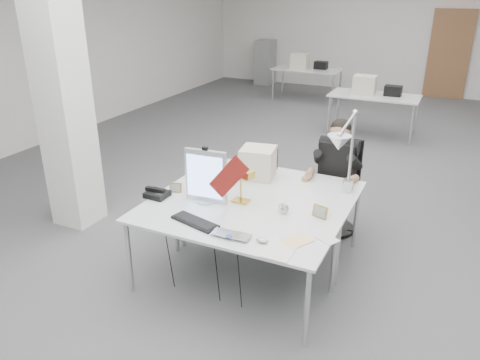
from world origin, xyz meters
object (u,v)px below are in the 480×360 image
object	(u,v)px
office_chair	(336,192)
bankers_lamp	(241,184)
beige_monitor	(258,163)
desk_main	(231,221)
laptop	(229,238)
monitor	(206,176)
desk_phone	(157,194)
architect_lamp	(346,152)
seated_person	(338,159)

from	to	relation	value
office_chair	bankers_lamp	size ratio (longest dim) A/B	2.65
office_chair	beige_monitor	bearing A→B (deg)	-139.82
desk_main	beige_monitor	distance (m)	1.02
desk_main	laptop	size ratio (longest dim) A/B	5.53
desk_main	laptop	bearing A→B (deg)	-66.39
office_chair	laptop	world-z (taller)	office_chair
office_chair	monitor	xyz separation A→B (m)	(-0.92, -1.32, 0.53)
desk_main	desk_phone	xyz separation A→B (m)	(-0.85, 0.11, 0.04)
architect_lamp	desk_main	bearing A→B (deg)	-113.74
monitor	architect_lamp	size ratio (longest dim) A/B	0.51
office_chair	desk_phone	world-z (taller)	office_chair
desk_main	architect_lamp	world-z (taller)	architect_lamp
bankers_lamp	desk_phone	world-z (taller)	bankers_lamp
office_chair	seated_person	world-z (taller)	seated_person
desk_main	seated_person	bearing A→B (deg)	70.22
seated_person	desk_main	bearing A→B (deg)	-108.08
beige_monitor	architect_lamp	bearing A→B (deg)	-22.22
monitor	beige_monitor	bearing A→B (deg)	70.57
desk_phone	monitor	bearing A→B (deg)	15.04
seated_person	monitor	size ratio (longest dim) A/B	1.97
laptop	beige_monitor	distance (m)	1.35
office_chair	architect_lamp	xyz separation A→B (m)	(0.23, -0.78, 0.77)
bankers_lamp	architect_lamp	world-z (taller)	architect_lamp
seated_person	laptop	xyz separation A→B (m)	(-0.40, -1.82, -0.13)
desk_main	office_chair	bearing A→B (deg)	70.80
office_chair	seated_person	distance (m)	0.42
bankers_lamp	desk_main	bearing A→B (deg)	-57.73
office_chair	laptop	xyz separation A→B (m)	(-0.40, -1.87, 0.29)
desk_main	bankers_lamp	world-z (taller)	bankers_lamp
seated_person	laptop	distance (m)	1.87
office_chair	laptop	distance (m)	1.94
laptop	seated_person	bearing A→B (deg)	75.52
office_chair	monitor	distance (m)	1.69
beige_monitor	office_chair	bearing A→B (deg)	28.74
seated_person	architect_lamp	world-z (taller)	architect_lamp
bankers_lamp	office_chair	bearing A→B (deg)	83.18
desk_main	bankers_lamp	bearing A→B (deg)	101.78
architect_lamp	monitor	bearing A→B (deg)	-133.58
seated_person	architect_lamp	distance (m)	0.84
laptop	architect_lamp	distance (m)	1.35
laptop	bankers_lamp	world-z (taller)	bankers_lamp
office_chair	desk_phone	distance (m)	2.03
monitor	bankers_lamp	distance (m)	0.33
laptop	monitor	bearing A→B (deg)	130.99
desk_phone	beige_monitor	bearing A→B (deg)	52.93
desk_main	monitor	world-z (taller)	monitor
office_chair	monitor	size ratio (longest dim) A/B	1.90
office_chair	laptop	bearing A→B (deg)	-100.48
office_chair	bankers_lamp	distance (m)	1.42
desk_main	bankers_lamp	xyz separation A→B (m)	(-0.08, 0.36, 0.19)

